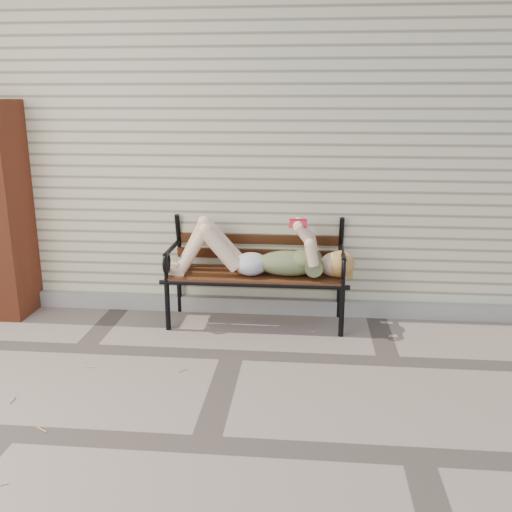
# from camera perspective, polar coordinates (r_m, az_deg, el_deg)

# --- Properties ---
(ground) EXTENTS (80.00, 80.00, 0.00)m
(ground) POSITION_cam_1_polar(r_m,az_deg,el_deg) (4.68, -2.38, -9.84)
(ground) COLOR #7D6B60
(ground) RESTS_ON ground
(house_wall) EXTENTS (8.00, 4.00, 3.00)m
(house_wall) POSITION_cam_1_polar(r_m,az_deg,el_deg) (7.24, 0.73, 11.46)
(house_wall) COLOR beige
(house_wall) RESTS_ON ground
(foundation_strip) EXTENTS (8.00, 0.10, 0.15)m
(foundation_strip) POSITION_cam_1_polar(r_m,az_deg,el_deg) (5.54, -1.04, -4.89)
(foundation_strip) COLOR #A7A097
(foundation_strip) RESTS_ON ground
(garden_bench) EXTENTS (1.74, 0.69, 1.13)m
(garden_bench) POSITION_cam_1_polar(r_m,az_deg,el_deg) (5.21, 0.10, 0.21)
(garden_bench) COLOR black
(garden_bench) RESTS_ON ground
(reading_woman) EXTENTS (1.64, 0.37, 0.52)m
(reading_woman) POSITION_cam_1_polar(r_m,az_deg,el_deg) (5.07, 0.12, 0.21)
(reading_woman) COLOR #0B384F
(reading_woman) RESTS_ON ground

